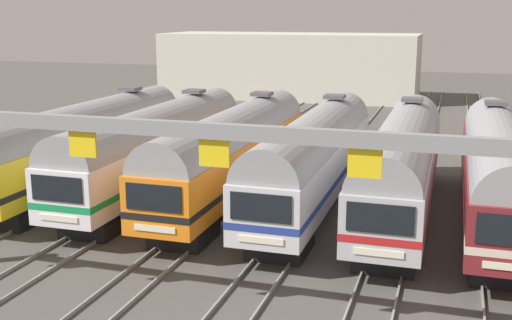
{
  "coord_description": "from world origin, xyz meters",
  "views": [
    {
      "loc": [
        8.39,
        -29.79,
        9.43
      ],
      "look_at": [
        -0.49,
        -1.24,
        2.55
      ],
      "focal_mm": 44.8,
      "sensor_mm": 36.0,
      "label": 1
    }
  ],
  "objects": [
    {
      "name": "track_bed",
      "position": [
        0.0,
        17.0,
        0.07
      ],
      "size": [
        22.49,
        70.0,
        0.15
      ],
      "color": "gray",
      "rests_on": "ground"
    },
    {
      "name": "maintenance_building",
      "position": [
        -9.83,
        41.81,
        3.61
      ],
      "size": [
        28.76,
        10.0,
        7.21
      ],
      "primitive_type": "cube",
      "color": "beige",
      "rests_on": "ground"
    },
    {
      "name": "commuter_train_maroon",
      "position": [
        10.49,
        -0.0,
        2.69
      ],
      "size": [
        2.88,
        18.06,
        5.05
      ],
      "color": "maroon",
      "rests_on": "ground"
    },
    {
      "name": "commuter_train_orange",
      "position": [
        -2.1,
        -0.0,
        2.69
      ],
      "size": [
        2.88,
        18.06,
        5.05
      ],
      "color": "orange",
      "rests_on": "ground"
    },
    {
      "name": "commuter_train_silver",
      "position": [
        2.1,
        -0.0,
        2.69
      ],
      "size": [
        2.88,
        18.06,
        5.05
      ],
      "color": "silver",
      "rests_on": "ground"
    },
    {
      "name": "commuter_train_white",
      "position": [
        -6.3,
        -0.0,
        2.69
      ],
      "size": [
        2.88,
        18.06,
        5.05
      ],
      "color": "white",
      "rests_on": "ground"
    },
    {
      "name": "commuter_train_stainless",
      "position": [
        6.3,
        -0.0,
        2.69
      ],
      "size": [
        2.88,
        18.06,
        5.05
      ],
      "color": "#B2B5BA",
      "rests_on": "ground"
    },
    {
      "name": "ground_plane",
      "position": [
        0.0,
        0.0,
        0.0
      ],
      "size": [
        160.0,
        160.0,
        0.0
      ],
      "primitive_type": "plane",
      "color": "#4C4944"
    },
    {
      "name": "commuter_train_yellow",
      "position": [
        -10.49,
        -0.0,
        2.69
      ],
      "size": [
        2.88,
        18.06,
        5.05
      ],
      "color": "gold",
      "rests_on": "ground"
    },
    {
      "name": "catenary_gantry",
      "position": [
        -0.0,
        -13.5,
        5.36
      ],
      "size": [
        26.22,
        0.44,
        6.97
      ],
      "color": "gray",
      "rests_on": "ground"
    }
  ]
}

